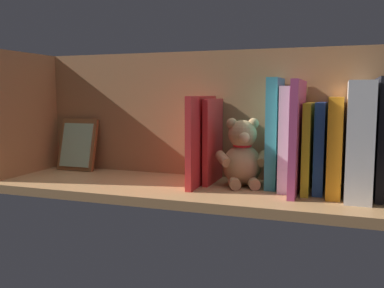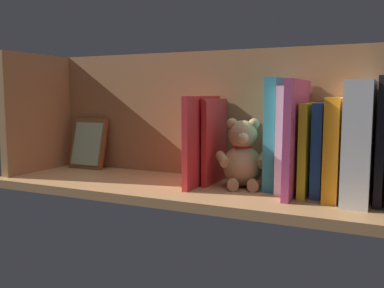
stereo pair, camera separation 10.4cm
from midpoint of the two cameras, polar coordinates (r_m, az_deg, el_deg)
ground_plane at (r=105.81cm, az=2.83°, el=-6.15°), size 104.26×31.44×2.20cm
shelf_back_panel at (r=115.89cm, az=5.43°, el=3.98°), size 104.26×1.50×33.96cm
shelf_side_divider at (r=130.88cm, az=-17.91°, el=3.99°), size 2.40×25.44×33.96cm
book_1 at (r=99.49cm, az=26.85°, el=0.56°), size 1.60×17.47×25.99cm
dictionary_thick_white at (r=97.97cm, az=24.44°, el=0.36°), size 5.35×20.33×25.19cm
book_2 at (r=99.59cm, az=21.61°, el=-0.41°), size 3.05×17.98×21.79cm
book_3 at (r=101.37cm, az=19.79°, el=-0.57°), size 2.21×15.03×20.55cm
book_4 at (r=100.88cm, az=18.26°, el=-0.57°), size 1.71×16.60×20.46cm
book_5 at (r=98.93cm, az=16.83°, el=0.84°), size 1.82×20.64×25.60cm
book_6 at (r=102.18cm, az=15.59°, el=0.67°), size 2.30×14.99×24.22cm
book_7 at (r=103.69cm, az=14.00°, el=1.37°), size 2.63×12.85×26.26cm
teddy_bear at (r=103.97cm, az=9.66°, el=-1.73°), size 12.72×12.73×16.67cm
book_8 at (r=107.60cm, az=5.82°, el=0.38°), size 1.35×13.70×21.27cm
book_9 at (r=105.33cm, az=4.20°, el=0.46°), size 1.46×19.99×21.98cm
picture_frame_leaning at (r=131.92cm, az=-11.58°, el=0.05°), size 11.90×5.19×15.29cm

